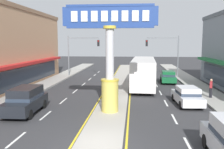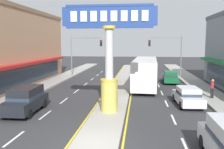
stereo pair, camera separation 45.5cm
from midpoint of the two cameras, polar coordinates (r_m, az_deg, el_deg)
name	(u,v)px [view 1 (the left image)]	position (r m, az deg, el deg)	size (l,w,h in m)	color
ground_plane	(99,146)	(12.79, -4.19, -16.28)	(160.00, 160.00, 0.00)	#303033
median_strip	(120,84)	(30.04, 1.34, -2.30)	(2.40, 52.00, 0.14)	#A39E93
sidewalk_left	(41,86)	(30.13, -16.62, -2.54)	(2.73, 60.00, 0.18)	#9E9B93
sidewalk_right	(200,88)	(28.93, 19.52, -3.06)	(2.73, 60.00, 0.18)	#9E9B93
lane_markings	(119,87)	(28.72, 1.16, -2.88)	(9.14, 52.00, 0.01)	silver
district_sign	(110,59)	(17.48, -1.26, 3.56)	(6.70, 1.29, 7.65)	gold
traffic_light_left_side	(80,49)	(37.41, -7.88, 5.98)	(4.86, 0.46, 6.20)	slate
traffic_light_right_side	(166,49)	(36.88, 12.17, 5.86)	(4.86, 0.46, 6.20)	slate
suv_near_right_lane	(26,100)	(19.11, -20.17, -5.59)	(2.07, 4.65, 1.90)	black
sedan_far_right_lane	(168,77)	(32.26, 12.56, -0.51)	(2.02, 4.39, 1.53)	#14562D
sedan_near_left_lane	(187,96)	(21.16, 16.55, -4.75)	(2.02, 4.39, 1.53)	silver
bus_far_left_oncoming	(143,71)	(28.67, 6.90, 0.81)	(3.08, 11.31, 3.26)	silver
street_bench	(16,95)	(23.05, -22.09, -4.36)	(0.48, 1.60, 0.88)	brown
pedestrian_near_kerb	(211,87)	(23.78, 21.59, -2.75)	(0.34, 0.45, 1.72)	black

